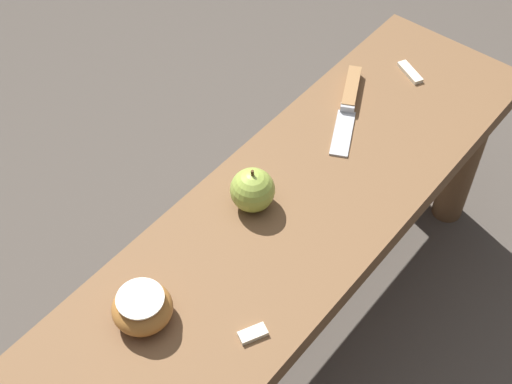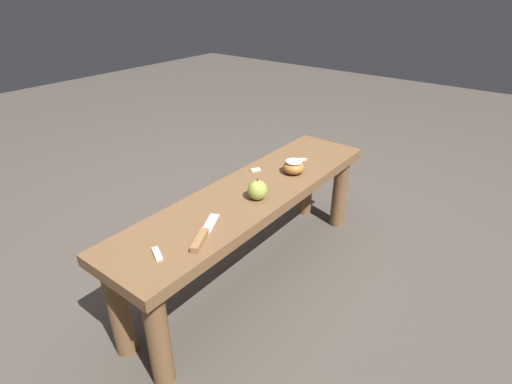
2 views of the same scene
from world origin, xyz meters
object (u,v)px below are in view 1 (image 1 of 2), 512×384
object	(u,v)px
knife	(349,99)
apple_whole	(252,190)
wooden_bench	(263,269)
apple_cut	(142,308)

from	to	relation	value
knife	apple_whole	xyz separation A→B (m)	(0.30, 0.02, 0.03)
wooden_bench	knife	distance (m)	0.36
knife	wooden_bench	bearing A→B (deg)	-14.70
apple_cut	apple_whole	bearing A→B (deg)	-176.95
apple_whole	apple_cut	bearing A→B (deg)	3.05
wooden_bench	apple_cut	world-z (taller)	apple_cut
apple_whole	apple_cut	size ratio (longest dim) A/B	0.94
wooden_bench	apple_cut	bearing A→B (deg)	-11.38
apple_whole	wooden_bench	bearing A→B (deg)	52.60
wooden_bench	apple_whole	bearing A→B (deg)	-127.40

